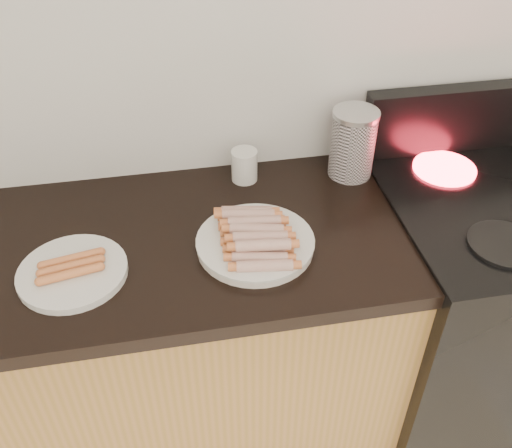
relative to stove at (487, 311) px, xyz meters
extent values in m
cube|color=silver|center=(-0.78, 0.32, 0.84)|extent=(4.00, 0.04, 2.60)
cube|color=olive|center=(-1.48, 0.01, -0.03)|extent=(2.20, 0.59, 0.86)
cube|color=black|center=(0.00, 0.00, -0.01)|extent=(0.76, 0.65, 0.90)
cube|color=black|center=(0.00, 0.28, 0.55)|extent=(0.76, 0.06, 0.20)
cylinder|color=black|center=(-0.17, -0.17, 0.46)|extent=(0.18, 0.18, 0.01)
cylinder|color=#FF1E2D|center=(-0.17, 0.17, 0.46)|extent=(0.18, 0.18, 0.01)
cylinder|color=white|center=(-0.77, -0.05, 0.45)|extent=(0.34, 0.34, 0.02)
cylinder|color=white|center=(-1.21, -0.07, 0.45)|extent=(0.33, 0.33, 0.02)
cylinder|color=maroon|center=(-0.77, -0.16, 0.48)|extent=(0.13, 0.05, 0.03)
cylinder|color=maroon|center=(-0.77, -0.13, 0.48)|extent=(0.13, 0.05, 0.03)
cylinder|color=maroon|center=(-0.77, -0.10, 0.48)|extent=(0.13, 0.05, 0.03)
cylinder|color=maroon|center=(-0.77, -0.07, 0.48)|extent=(0.13, 0.05, 0.03)
cylinder|color=maroon|center=(-0.77, -0.04, 0.48)|extent=(0.13, 0.05, 0.03)
cylinder|color=maroon|center=(-0.77, -0.01, 0.48)|extent=(0.13, 0.05, 0.03)
cylinder|color=maroon|center=(-0.77, 0.02, 0.48)|extent=(0.13, 0.05, 0.03)
cylinder|color=maroon|center=(-0.77, 0.05, 0.48)|extent=(0.13, 0.05, 0.03)
cylinder|color=maroon|center=(-0.77, -0.11, 0.50)|extent=(0.13, 0.05, 0.03)
cylinder|color=maroon|center=(-0.77, -0.08, 0.50)|extent=(0.13, 0.05, 0.03)
cylinder|color=maroon|center=(-0.77, -0.05, 0.50)|extent=(0.13, 0.05, 0.03)
cylinder|color=maroon|center=(-0.77, -0.02, 0.50)|extent=(0.13, 0.05, 0.03)
cylinder|color=maroon|center=(-0.77, 0.01, 0.50)|extent=(0.13, 0.05, 0.03)
cylinder|color=#AF592F|center=(-1.21, -0.10, 0.47)|extent=(0.14, 0.05, 0.02)
cylinder|color=#AF592F|center=(-1.21, -0.07, 0.47)|extent=(0.14, 0.05, 0.02)
cylinder|color=#AF592F|center=(-1.21, -0.05, 0.47)|extent=(0.14, 0.05, 0.02)
cylinder|color=white|center=(-0.44, 0.22, 0.54)|extent=(0.13, 0.13, 0.19)
cylinder|color=silver|center=(-0.44, 0.22, 0.64)|extent=(0.13, 0.13, 0.01)
cylinder|color=white|center=(-0.75, 0.24, 0.49)|extent=(0.08, 0.08, 0.09)
camera|label=1|loc=(-0.96, -1.09, 1.38)|focal=40.00mm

